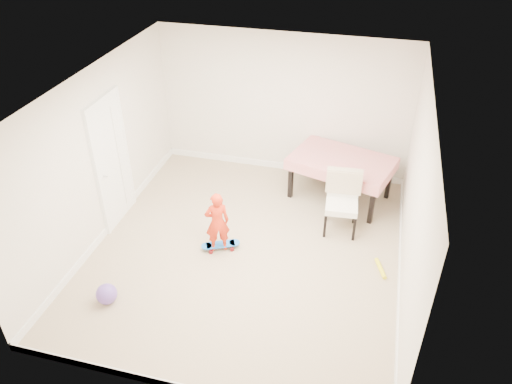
% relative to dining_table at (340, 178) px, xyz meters
% --- Properties ---
extents(ground, '(5.00, 5.00, 0.00)m').
position_rel_dining_table_xyz_m(ground, '(-1.17, -1.79, -0.39)').
color(ground, tan).
rests_on(ground, ground).
extents(ceiling, '(4.50, 5.00, 0.04)m').
position_rel_dining_table_xyz_m(ceiling, '(-1.17, -1.79, 2.19)').
color(ceiling, white).
rests_on(ceiling, wall_back).
extents(wall_back, '(4.50, 0.04, 2.60)m').
position_rel_dining_table_xyz_m(wall_back, '(-1.17, 0.69, 0.91)').
color(wall_back, silver).
rests_on(wall_back, ground).
extents(wall_front, '(4.50, 0.04, 2.60)m').
position_rel_dining_table_xyz_m(wall_front, '(-1.17, -4.27, 0.91)').
color(wall_front, silver).
rests_on(wall_front, ground).
extents(wall_left, '(0.04, 5.00, 2.60)m').
position_rel_dining_table_xyz_m(wall_left, '(-3.40, -1.79, 0.91)').
color(wall_left, silver).
rests_on(wall_left, ground).
extents(wall_right, '(0.04, 5.00, 2.60)m').
position_rel_dining_table_xyz_m(wall_right, '(1.06, -1.79, 0.91)').
color(wall_right, silver).
rests_on(wall_right, ground).
extents(door, '(0.11, 0.94, 2.11)m').
position_rel_dining_table_xyz_m(door, '(-3.40, -1.49, 0.64)').
color(door, white).
rests_on(door, ground).
extents(baseboard_back, '(4.50, 0.02, 0.12)m').
position_rel_dining_table_xyz_m(baseboard_back, '(-1.17, 0.70, -0.33)').
color(baseboard_back, white).
rests_on(baseboard_back, ground).
extents(baseboard_left, '(0.02, 5.00, 0.12)m').
position_rel_dining_table_xyz_m(baseboard_left, '(-3.41, -1.79, -0.33)').
color(baseboard_left, white).
rests_on(baseboard_left, ground).
extents(baseboard_right, '(0.02, 5.00, 0.12)m').
position_rel_dining_table_xyz_m(baseboard_right, '(1.07, -1.79, -0.33)').
color(baseboard_right, white).
rests_on(baseboard_right, ground).
extents(dining_table, '(1.88, 1.46, 0.78)m').
position_rel_dining_table_xyz_m(dining_table, '(0.00, 0.00, 0.00)').
color(dining_table, red).
rests_on(dining_table, ground).
extents(dining_chair, '(0.59, 0.67, 1.00)m').
position_rel_dining_table_xyz_m(dining_chair, '(0.12, -0.92, 0.11)').
color(dining_chair, silver).
rests_on(dining_chair, ground).
extents(skateboard, '(0.62, 0.45, 0.09)m').
position_rel_dining_table_xyz_m(skateboard, '(-1.56, -1.85, -0.34)').
color(skateboard, blue).
rests_on(skateboard, ground).
extents(child, '(0.43, 0.37, 0.99)m').
position_rel_dining_table_xyz_m(child, '(-1.58, -1.89, 0.11)').
color(child, red).
rests_on(child, ground).
extents(balloon, '(0.28, 0.28, 0.28)m').
position_rel_dining_table_xyz_m(balloon, '(-2.68, -3.27, -0.25)').
color(balloon, '#6848AD').
rests_on(balloon, ground).
extents(foam_toy, '(0.19, 0.40, 0.06)m').
position_rel_dining_table_xyz_m(foam_toy, '(0.81, -1.72, -0.36)').
color(foam_toy, '#FFF51A').
rests_on(foam_toy, ground).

